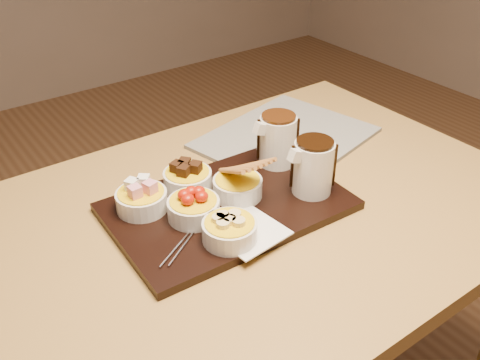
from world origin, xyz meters
TOP-DOWN VIEW (x-y plane):
  - dining_table at (0.00, 0.00)m, footprint 1.20×0.80m
  - serving_board at (-0.03, 0.02)m, footprint 0.47×0.32m
  - napkin at (-0.05, -0.08)m, footprint 0.13×0.13m
  - bowl_marshmallows at (-0.17, 0.10)m, footprint 0.10×0.10m
  - bowl_cake at (-0.06, 0.11)m, footprint 0.10×0.10m
  - bowl_strawberries at (-0.11, 0.02)m, footprint 0.10×0.10m
  - bowl_biscotti at (0.00, 0.03)m, footprint 0.10×0.10m
  - bowl_bananas at (-0.09, -0.08)m, footprint 0.10×0.10m
  - pitcher_dark_chocolate at (0.13, -0.04)m, footprint 0.08×0.08m
  - pitcher_milk_chocolate at (0.15, 0.08)m, footprint 0.08×0.08m
  - fondue_skewers at (-0.12, -0.00)m, footprint 0.16×0.24m
  - newspaper at (0.26, 0.18)m, footprint 0.45×0.40m

SIDE VIEW (x-z plane):
  - dining_table at x=0.00m, z-range 0.28..1.03m
  - newspaper at x=0.26m, z-range 0.75..0.76m
  - serving_board at x=-0.03m, z-range 0.75..0.77m
  - napkin at x=-0.05m, z-range 0.77..0.77m
  - fondue_skewers at x=-0.12m, z-range 0.77..0.78m
  - bowl_marshmallows at x=-0.17m, z-range 0.77..0.81m
  - bowl_cake at x=-0.06m, z-range 0.77..0.81m
  - bowl_strawberries at x=-0.11m, z-range 0.77..0.81m
  - bowl_biscotti at x=0.00m, z-range 0.77..0.81m
  - bowl_bananas at x=-0.09m, z-range 0.77..0.81m
  - pitcher_dark_chocolate at x=0.13m, z-range 0.77..0.88m
  - pitcher_milk_chocolate at x=0.15m, z-range 0.77..0.88m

